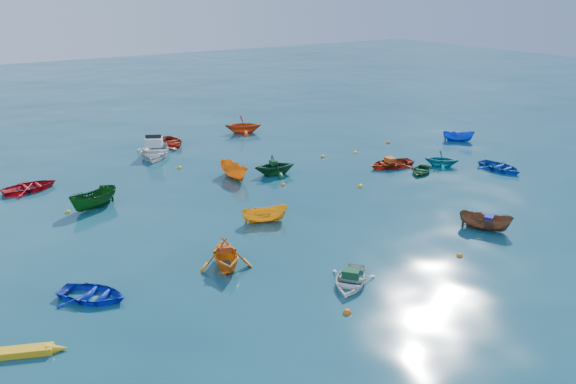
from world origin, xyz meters
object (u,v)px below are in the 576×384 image
dinghy_white_near (350,284)px  motorboat_white (155,156)px  dinghy_blue_sw (93,299)px  dinghy_blue_se (500,170)px  kayak_yellow (13,356)px

dinghy_white_near → motorboat_white: 22.66m
dinghy_blue_sw → dinghy_white_near: bearing=-69.3°
dinghy_blue_sw → dinghy_white_near: (9.42, -4.67, 0.00)m
dinghy_white_near → dinghy_blue_se: dinghy_blue_se is taller
dinghy_blue_se → motorboat_white: motorboat_white is taller
dinghy_blue_sw → motorboat_white: motorboat_white is taller
dinghy_blue_se → kayak_yellow: 31.31m
dinghy_blue_sw → kayak_yellow: (-3.27, -2.27, 0.00)m
dinghy_blue_sw → dinghy_white_near: size_ratio=1.06×
dinghy_blue_sw → dinghy_blue_se: (27.75, 1.95, 0.00)m
kayak_yellow → dinghy_blue_se: bearing=-59.7°
dinghy_white_near → kayak_yellow: size_ratio=0.81×
dinghy_blue_se → dinghy_blue_sw: bearing=-177.6°
dinghy_blue_sw → dinghy_blue_se: 27.82m
dinghy_blue_se → motorboat_white: size_ratio=0.71×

